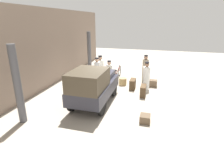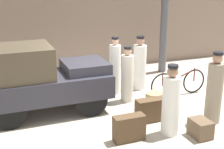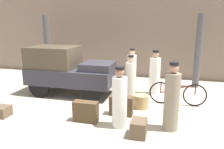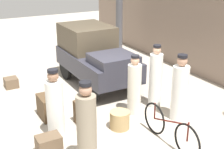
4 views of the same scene
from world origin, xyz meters
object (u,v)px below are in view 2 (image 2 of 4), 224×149
(bicycle, at_px, (178,83))
(wicker_basket, at_px, (154,100))
(porter_with_bicycle, at_px, (127,77))
(trunk_umber_medium, at_px, (200,128))
(porter_standing_middle, at_px, (214,91))
(trunk_wicker_pale, at_px, (129,128))
(porter_carrying_trunk, at_px, (115,68))
(suitcase_small_leather, at_px, (150,110))
(conductor_in_dark_uniform, at_px, (140,65))
(porter_lifting_near_truck, at_px, (171,103))
(truck, at_px, (38,77))

(bicycle, distance_m, wicker_basket, 1.28)
(porter_with_bicycle, xyz_separation_m, trunk_umber_medium, (0.65, -2.52, -0.53))
(porter_standing_middle, relative_size, trunk_wicker_pale, 2.56)
(porter_carrying_trunk, bearing_deg, suitcase_small_leather, -88.41)
(conductor_in_dark_uniform, relative_size, porter_standing_middle, 0.96)
(porter_with_bicycle, bearing_deg, porter_carrying_trunk, 96.22)
(porter_carrying_trunk, bearing_deg, porter_with_bicycle, -83.78)
(conductor_in_dark_uniform, bearing_deg, bicycle, -49.31)
(porter_lifting_near_truck, relative_size, trunk_umber_medium, 3.26)
(truck, relative_size, bicycle, 1.75)
(trunk_wicker_pale, height_order, trunk_umber_medium, trunk_wicker_pale)
(bicycle, distance_m, porter_with_bicycle, 1.65)
(porter_with_bicycle, height_order, trunk_umber_medium, porter_with_bicycle)
(bicycle, bearing_deg, trunk_umber_medium, -111.84)
(porter_with_bicycle, relative_size, suitcase_small_leather, 2.32)
(porter_standing_middle, distance_m, porter_lifting_near_truck, 1.31)
(bicycle, relative_size, porter_with_bicycle, 1.16)
(porter_with_bicycle, distance_m, trunk_wicker_pale, 2.31)
(bicycle, xyz_separation_m, trunk_umber_medium, (-0.96, -2.39, -0.19))
(conductor_in_dark_uniform, xyz_separation_m, trunk_wicker_pale, (-1.67, -2.91, -0.48))
(porter_standing_middle, bearing_deg, trunk_umber_medium, -143.84)
(porter_with_bicycle, relative_size, trunk_umber_medium, 3.20)
(trunk_wicker_pale, bearing_deg, trunk_umber_medium, -15.70)
(bicycle, bearing_deg, porter_carrying_trunk, 152.96)
(trunk_umber_medium, distance_m, suitcase_small_leather, 1.31)
(porter_lifting_near_truck, distance_m, suitcase_small_leather, 0.88)
(conductor_in_dark_uniform, height_order, trunk_umber_medium, conductor_in_dark_uniform)
(truck, height_order, bicycle, truck)
(wicker_basket, relative_size, conductor_in_dark_uniform, 0.28)
(bicycle, bearing_deg, truck, 177.17)
(wicker_basket, height_order, suitcase_small_leather, suitcase_small_leather)
(porter_lifting_near_truck, bearing_deg, wicker_basket, 74.83)
(wicker_basket, bearing_deg, truck, 165.07)
(truck, height_order, conductor_in_dark_uniform, truck)
(wicker_basket, relative_size, porter_standing_middle, 0.27)
(porter_standing_middle, height_order, trunk_umber_medium, porter_standing_middle)
(porter_standing_middle, relative_size, porter_with_bicycle, 1.10)
(porter_lifting_near_truck, bearing_deg, trunk_umber_medium, -33.35)
(truck, distance_m, porter_with_bicycle, 2.46)
(truck, relative_size, trunk_wicker_pale, 4.71)
(wicker_basket, xyz_separation_m, suitcase_small_leather, (-0.50, -0.69, 0.07))
(trunk_umber_medium, bearing_deg, porter_standing_middle, 36.16)
(porter_with_bicycle, xyz_separation_m, porter_lifting_near_truck, (0.09, -2.15, 0.01))
(conductor_in_dark_uniform, bearing_deg, porter_standing_middle, -77.88)
(wicker_basket, height_order, porter_lifting_near_truck, porter_lifting_near_truck)
(porter_with_bicycle, distance_m, trunk_umber_medium, 2.66)
(truck, distance_m, wicker_basket, 3.13)
(conductor_in_dark_uniform, distance_m, porter_lifting_near_truck, 3.05)
(truck, xyz_separation_m, trunk_wicker_pale, (1.57, -2.16, -0.69))
(conductor_in_dark_uniform, height_order, porter_carrying_trunk, porter_carrying_trunk)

